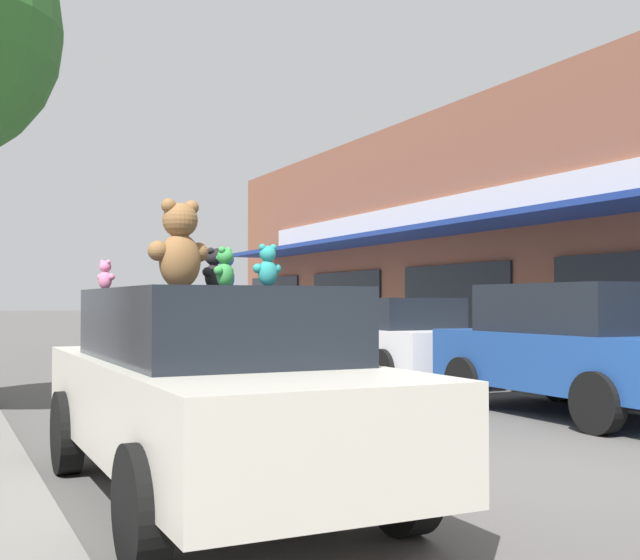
% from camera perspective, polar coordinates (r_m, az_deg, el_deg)
% --- Properties ---
extents(ground_plane, '(260.00, 260.00, 0.00)m').
position_cam_1_polar(ground_plane, '(7.36, 15.34, -13.29)').
color(ground_plane, '#514F4C').
extents(plush_art_car, '(1.90, 4.60, 1.61)m').
position_cam_1_polar(plush_art_car, '(6.22, -7.84, -7.54)').
color(plush_art_car, beige).
rests_on(plush_art_car, ground_plane).
extents(teddy_bear_giant, '(0.54, 0.36, 0.72)m').
position_cam_1_polar(teddy_bear_giant, '(6.50, -9.95, 2.42)').
color(teddy_bear_giant, olive).
rests_on(teddy_bear_giant, plush_art_car).
extents(teddy_bear_green, '(0.21, 0.20, 0.31)m').
position_cam_1_polar(teddy_bear_green, '(5.99, -6.78, 0.84)').
color(teddy_bear_green, green).
rests_on(teddy_bear_green, plush_art_car).
extents(teddy_bear_pink, '(0.15, 0.18, 0.24)m').
position_cam_1_polar(teddy_bear_pink, '(6.86, -15.02, 0.34)').
color(teddy_bear_pink, pink).
rests_on(teddy_bear_pink, plush_art_car).
extents(teddy_bear_teal, '(0.20, 0.13, 0.27)m').
position_cam_1_polar(teddy_bear_teal, '(5.23, -3.75, 1.01)').
color(teddy_bear_teal, teal).
rests_on(teddy_bear_teal, plush_art_car).
extents(teddy_bear_blue, '(0.25, 0.25, 0.38)m').
position_cam_1_polar(teddy_bear_blue, '(7.41, -6.72, 0.64)').
color(teddy_bear_blue, blue).
rests_on(teddy_bear_blue, plush_art_car).
extents(teddy_bear_black, '(0.25, 0.24, 0.37)m').
position_cam_1_polar(teddy_bear_black, '(6.98, -7.59, 0.74)').
color(teddy_bear_black, black).
rests_on(teddy_bear_black, plush_art_car).
extents(parked_car_far_center, '(1.95, 4.06, 1.74)m').
position_cam_1_polar(parked_car_far_center, '(11.13, 17.72, -4.52)').
color(parked_car_far_center, '#1E4793').
rests_on(parked_car_far_center, ground_plane).
extents(parked_car_far_right, '(1.98, 4.72, 1.57)m').
position_cam_1_polar(parked_car_far_right, '(15.09, 4.74, -4.00)').
color(parked_car_far_right, silver).
rests_on(parked_car_far_right, ground_plane).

